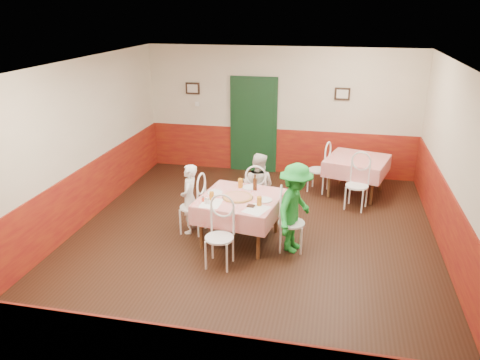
% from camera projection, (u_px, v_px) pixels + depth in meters
% --- Properties ---
extents(floor, '(7.00, 7.00, 0.00)m').
position_uv_depth(floor, '(251.00, 242.00, 7.61)').
color(floor, black).
rests_on(floor, ground).
extents(ceiling, '(7.00, 7.00, 0.00)m').
position_uv_depth(ceiling, '(252.00, 66.00, 6.62)').
color(ceiling, white).
rests_on(ceiling, back_wall).
extents(back_wall, '(6.00, 0.10, 2.80)m').
position_uv_depth(back_wall, '(281.00, 112.00, 10.32)').
color(back_wall, beige).
rests_on(back_wall, ground).
extents(front_wall, '(6.00, 0.10, 2.80)m').
position_uv_depth(front_wall, '(173.00, 288.00, 3.91)').
color(front_wall, beige).
rests_on(front_wall, ground).
extents(left_wall, '(0.10, 7.00, 2.80)m').
position_uv_depth(left_wall, '(73.00, 148.00, 7.70)').
color(left_wall, beige).
rests_on(left_wall, ground).
extents(right_wall, '(0.10, 7.00, 2.80)m').
position_uv_depth(right_wall, '(462.00, 174.00, 6.53)').
color(right_wall, beige).
rests_on(right_wall, ground).
extents(wainscot_back, '(6.00, 0.03, 1.00)m').
position_uv_depth(wainscot_back, '(279.00, 151.00, 10.62)').
color(wainscot_back, maroon).
rests_on(wainscot_back, ground).
extents(wainscot_left, '(0.03, 7.00, 1.00)m').
position_uv_depth(wainscot_left, '(80.00, 199.00, 8.01)').
color(wainscot_left, maroon).
rests_on(wainscot_left, ground).
extents(wainscot_right, '(0.03, 7.00, 1.00)m').
position_uv_depth(wainscot_right, '(451.00, 232.00, 6.85)').
color(wainscot_right, maroon).
rests_on(wainscot_right, ground).
extents(door, '(0.96, 0.06, 2.10)m').
position_uv_depth(door, '(253.00, 126.00, 10.51)').
color(door, black).
rests_on(door, ground).
extents(picture_left, '(0.32, 0.03, 0.26)m').
position_uv_depth(picture_left, '(193.00, 88.00, 10.50)').
color(picture_left, black).
rests_on(picture_left, back_wall).
extents(picture_right, '(0.32, 0.03, 0.26)m').
position_uv_depth(picture_right, '(342.00, 94.00, 9.86)').
color(picture_right, black).
rests_on(picture_right, back_wall).
extents(thermostat, '(0.10, 0.03, 0.10)m').
position_uv_depth(thermostat, '(197.00, 104.00, 10.61)').
color(thermostat, white).
rests_on(thermostat, back_wall).
extents(main_table, '(1.39, 1.39, 0.77)m').
position_uv_depth(main_table, '(240.00, 219.00, 7.55)').
color(main_table, red).
rests_on(main_table, ground).
extents(second_table, '(1.38, 1.38, 0.77)m').
position_uv_depth(second_table, '(356.00, 176.00, 9.42)').
color(second_table, red).
rests_on(second_table, ground).
extents(chair_left, '(0.45, 0.45, 0.90)m').
position_uv_depth(chair_left, '(192.00, 207.00, 7.80)').
color(chair_left, white).
rests_on(chair_left, ground).
extents(chair_right, '(0.46, 0.46, 0.90)m').
position_uv_depth(chair_right, '(291.00, 223.00, 7.24)').
color(chair_right, white).
rests_on(chair_right, ground).
extents(chair_far, '(0.43, 0.43, 0.90)m').
position_uv_depth(chair_far, '(257.00, 196.00, 8.26)').
color(chair_far, white).
rests_on(chair_far, ground).
extents(chair_near, '(0.44, 0.44, 0.90)m').
position_uv_depth(chair_near, '(219.00, 238.00, 6.78)').
color(chair_near, white).
rests_on(chair_near, ground).
extents(chair_second_a, '(0.52, 0.52, 0.90)m').
position_uv_depth(chair_second_a, '(318.00, 170.00, 9.54)').
color(chair_second_a, white).
rests_on(chair_second_a, ground).
extents(chair_second_b, '(0.52, 0.52, 0.90)m').
position_uv_depth(chair_second_b, '(357.00, 186.00, 8.71)').
color(chair_second_b, white).
rests_on(chair_second_b, ground).
extents(pizza, '(0.52, 0.52, 0.03)m').
position_uv_depth(pizza, '(238.00, 197.00, 7.37)').
color(pizza, '#B74723').
rests_on(pizza, main_table).
extents(plate_left, '(0.28, 0.28, 0.01)m').
position_uv_depth(plate_left, '(215.00, 193.00, 7.57)').
color(plate_left, white).
rests_on(plate_left, main_table).
extents(plate_right, '(0.28, 0.28, 0.01)m').
position_uv_depth(plate_right, '(264.00, 200.00, 7.28)').
color(plate_right, white).
rests_on(plate_right, main_table).
extents(plate_far, '(0.28, 0.28, 0.01)m').
position_uv_depth(plate_far, '(250.00, 187.00, 7.78)').
color(plate_far, white).
rests_on(plate_far, main_table).
extents(glass_a, '(0.08, 0.08, 0.13)m').
position_uv_depth(glass_a, '(212.00, 196.00, 7.28)').
color(glass_a, '#BF7219').
rests_on(glass_a, main_table).
extents(glass_b, '(0.09, 0.09, 0.14)m').
position_uv_depth(glass_b, '(259.00, 201.00, 7.08)').
color(glass_b, '#BF7219').
rests_on(glass_b, main_table).
extents(glass_c, '(0.09, 0.09, 0.15)m').
position_uv_depth(glass_c, '(240.00, 183.00, 7.77)').
color(glass_c, '#BF7219').
rests_on(glass_c, main_table).
extents(beer_bottle, '(0.08, 0.08, 0.24)m').
position_uv_depth(beer_bottle, '(255.00, 183.00, 7.65)').
color(beer_bottle, '#381C0A').
rests_on(beer_bottle, main_table).
extents(shaker_a, '(0.04, 0.04, 0.09)m').
position_uv_depth(shaker_a, '(206.00, 201.00, 7.14)').
color(shaker_a, silver).
rests_on(shaker_a, main_table).
extents(shaker_b, '(0.04, 0.04, 0.09)m').
position_uv_depth(shaker_b, '(209.00, 201.00, 7.13)').
color(shaker_b, silver).
rests_on(shaker_b, main_table).
extents(shaker_c, '(0.04, 0.04, 0.09)m').
position_uv_depth(shaker_c, '(203.00, 199.00, 7.22)').
color(shaker_c, '#B23319').
rests_on(shaker_c, main_table).
extents(menu_left, '(0.30, 0.40, 0.00)m').
position_uv_depth(menu_left, '(211.00, 203.00, 7.18)').
color(menu_left, white).
rests_on(menu_left, main_table).
extents(menu_right, '(0.42, 0.48, 0.00)m').
position_uv_depth(menu_right, '(257.00, 209.00, 6.96)').
color(menu_right, white).
rests_on(menu_right, main_table).
extents(wallet, '(0.12, 0.11, 0.02)m').
position_uv_depth(wallet, '(251.00, 206.00, 7.06)').
color(wallet, black).
rests_on(wallet, main_table).
extents(diner_left, '(0.32, 0.46, 1.19)m').
position_uv_depth(diner_left, '(189.00, 199.00, 7.77)').
color(diner_left, gray).
rests_on(diner_left, ground).
extents(diner_far, '(0.69, 0.60, 1.22)m').
position_uv_depth(diner_far, '(258.00, 186.00, 8.25)').
color(diner_far, gray).
rests_on(diner_far, ground).
extents(diner_right, '(0.78, 1.04, 1.42)m').
position_uv_depth(diner_right, '(295.00, 208.00, 7.13)').
color(diner_right, gray).
rests_on(diner_right, ground).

